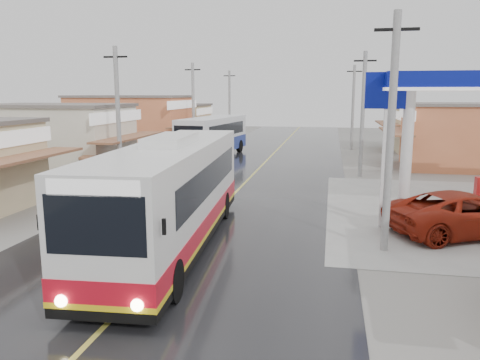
{
  "coord_description": "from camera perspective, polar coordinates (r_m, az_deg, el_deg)",
  "views": [
    {
      "loc": [
        5.06,
        -16.21,
        5.4
      ],
      "look_at": [
        1.54,
        1.81,
        1.98
      ],
      "focal_mm": 35.0,
      "sensor_mm": 36.0,
      "label": 1
    }
  ],
  "objects": [
    {
      "name": "ground",
      "position": [
        17.82,
        -6.04,
        -7.15
      ],
      "size": [
        120.0,
        120.0,
        0.0
      ],
      "primitive_type": "plane",
      "color": "slate",
      "rests_on": "ground"
    },
    {
      "name": "road",
      "position": [
        32.08,
        1.81,
        0.88
      ],
      "size": [
        12.0,
        90.0,
        0.02
      ],
      "primitive_type": "cube",
      "color": "black",
      "rests_on": "ground"
    },
    {
      "name": "centre_line",
      "position": [
        32.07,
        1.81,
        0.9
      ],
      "size": [
        0.15,
        90.0,
        0.01
      ],
      "primitive_type": "cube",
      "color": "#D8CC4C",
      "rests_on": "road"
    },
    {
      "name": "shopfronts_left",
      "position": [
        39.06,
        -16.63,
        2.17
      ],
      "size": [
        11.0,
        44.0,
        5.2
      ],
      "primitive_type": null,
      "color": "tan",
      "rests_on": "ground"
    },
    {
      "name": "utility_poles_left",
      "position": [
        34.82,
        -9.37,
        1.49
      ],
      "size": [
        1.6,
        50.0,
        8.0
      ],
      "primitive_type": null,
      "color": "gray",
      "rests_on": "ground"
    },
    {
      "name": "utility_poles_right",
      "position": [
        31.73,
        14.39,
        0.43
      ],
      "size": [
        1.6,
        36.0,
        8.0
      ],
      "primitive_type": null,
      "color": "gray",
      "rests_on": "ground"
    },
    {
      "name": "coach_bus",
      "position": [
        16.58,
        -8.16,
        -1.71
      ],
      "size": [
        3.65,
        12.84,
        3.96
      ],
      "rotation": [
        0.0,
        0.0,
        0.07
      ],
      "color": "silver",
      "rests_on": "road"
    },
    {
      "name": "second_bus",
      "position": [
        40.24,
        -3.33,
        5.42
      ],
      "size": [
        3.96,
        10.37,
        3.36
      ],
      "rotation": [
        0.0,
        0.0,
        -0.12
      ],
      "color": "silver",
      "rests_on": "road"
    },
    {
      "name": "jeepney",
      "position": [
        19.99,
        25.75,
        -3.7
      ],
      "size": [
        6.66,
        5.05,
        1.68
      ],
      "primitive_type": "imported",
      "rotation": [
        0.0,
        0.0,
        2.0
      ],
      "color": "maroon",
      "rests_on": "ground"
    },
    {
      "name": "cyclist",
      "position": [
        22.86,
        -12.86,
        -1.63
      ],
      "size": [
        0.93,
        2.0,
        2.08
      ],
      "rotation": [
        0.0,
        0.0,
        0.14
      ],
      "color": "black",
      "rests_on": "ground"
    },
    {
      "name": "tricycle_near",
      "position": [
        29.28,
        -17.08,
        1.48
      ],
      "size": [
        1.94,
        2.38,
        1.78
      ],
      "rotation": [
        0.0,
        0.0,
        0.2
      ],
      "color": "#26262D",
      "rests_on": "ground"
    },
    {
      "name": "tricycle_far",
      "position": [
        28.38,
        -16.53,
        1.22
      ],
      "size": [
        2.18,
        2.68,
        1.77
      ],
      "rotation": [
        0.0,
        0.0,
        -0.37
      ],
      "color": "#26262D",
      "rests_on": "ground"
    },
    {
      "name": "tyre_stack",
      "position": [
        24.27,
        -15.31,
        -2.16
      ],
      "size": [
        0.84,
        0.84,
        0.43
      ],
      "color": "black",
      "rests_on": "ground"
    }
  ]
}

